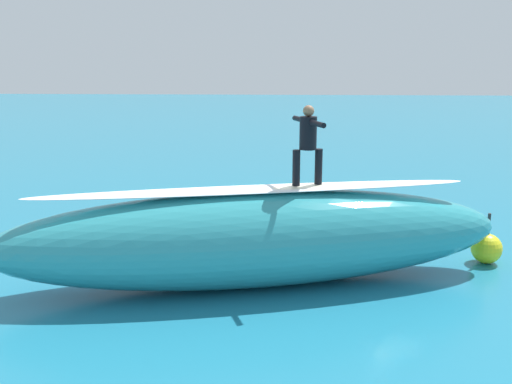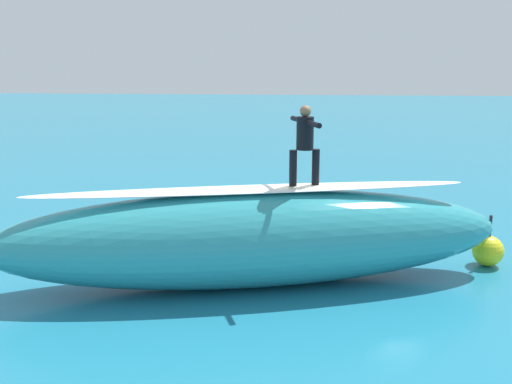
# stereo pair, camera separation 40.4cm
# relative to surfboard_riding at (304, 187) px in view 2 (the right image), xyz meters

# --- Properties ---
(ground_plane) EXTENTS (120.00, 120.00, 0.00)m
(ground_plane) POSITION_rel_surfboard_riding_xyz_m (0.84, -1.70, -1.88)
(ground_plane) COLOR teal
(wave_crest) EXTENTS (10.09, 4.41, 1.84)m
(wave_crest) POSITION_rel_surfboard_riding_xyz_m (0.98, 0.25, -0.96)
(wave_crest) COLOR teal
(wave_crest) RESTS_ON ground_plane
(wave_foam_lip) EXTENTS (8.33, 2.76, 0.08)m
(wave_foam_lip) POSITION_rel_surfboard_riding_xyz_m (0.98, 0.25, -0.00)
(wave_foam_lip) COLOR white
(wave_foam_lip) RESTS_ON wave_crest
(surfboard_riding) EXTENTS (2.33, 1.33, 0.09)m
(surfboard_riding) POSITION_rel_surfboard_riding_xyz_m (0.00, 0.00, 0.00)
(surfboard_riding) COLOR #EAE5C6
(surfboard_riding) RESTS_ON wave_crest
(surfer_riding) EXTENTS (0.59, 1.37, 1.50)m
(surfer_riding) POSITION_rel_surfboard_riding_xyz_m (-0.00, 0.00, 0.92)
(surfer_riding) COLOR black
(surfer_riding) RESTS_ON surfboard_riding
(surfboard_paddling) EXTENTS (1.90, 1.63, 0.07)m
(surfboard_paddling) POSITION_rel_surfboard_riding_xyz_m (2.17, -3.65, -1.85)
(surfboard_paddling) COLOR #EAE5C6
(surfboard_paddling) RESTS_ON ground_plane
(surfer_paddling) EXTENTS (1.35, 1.10, 0.28)m
(surfer_paddling) POSITION_rel_surfboard_riding_xyz_m (2.26, -3.73, -1.69)
(surfer_paddling) COLOR black
(surfer_paddling) RESTS_ON surfboard_paddling
(buoy_marker) EXTENTS (0.64, 0.64, 1.10)m
(buoy_marker) POSITION_rel_surfboard_riding_xyz_m (-3.88, -1.24, -1.56)
(buoy_marker) COLOR yellow
(buoy_marker) RESTS_ON ground_plane
(foam_patch_near) EXTENTS (0.70, 0.70, 0.09)m
(foam_patch_near) POSITION_rel_surfboard_riding_xyz_m (0.16, -0.43, -1.84)
(foam_patch_near) COLOR white
(foam_patch_near) RESTS_ON ground_plane
(foam_patch_mid) EXTENTS (0.60, 0.79, 0.12)m
(foam_patch_mid) POSITION_rel_surfboard_riding_xyz_m (-0.55, -0.37, -1.83)
(foam_patch_mid) COLOR white
(foam_patch_mid) RESTS_ON ground_plane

